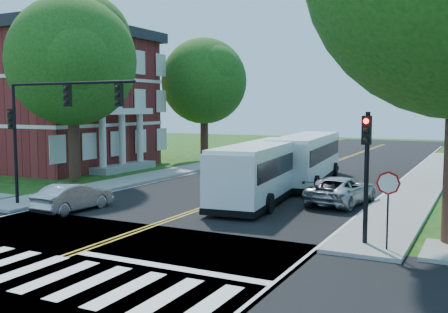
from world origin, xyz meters
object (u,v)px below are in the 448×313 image
Objects in this scene: bus_lead at (264,170)px; bus_follow at (306,157)px; suv at (342,190)px; hatchback at (73,197)px; dark_sedan at (337,189)px; signal_nw at (50,114)px; signal_ne at (366,160)px.

bus_lead is 6.82m from bus_follow.
bus_lead is 4.03m from suv.
bus_follow is at bearing -113.12° from hatchback.
signal_nw is at bearing 46.11° from dark_sedan.
bus_lead is 9.43m from hatchback.
suv is at bearing 179.79° from bus_lead.
bus_follow is 2.63× the size of dark_sedan.
signal_ne is 0.38× the size of bus_follow.
signal_nw is 10.68m from bus_lead.
suv is (11.39, 7.50, -3.70)m from signal_nw.
dark_sedan is at bearing -140.73° from hatchback.
signal_ne is 8.68m from dark_sedan.
bus_lead is 0.98× the size of bus_follow.
bus_follow is at bearing -48.74° from dark_sedan.
signal_ne reaches higher than dark_sedan.
signal_nw is 14.13m from suv.
hatchback is (-6.49, -6.79, -0.88)m from bus_lead.
bus_follow is at bearing -96.67° from bus_lead.
bus_lead reaches higher than hatchback.
bus_follow is 2.98× the size of hatchback.
bus_lead is at bearing 132.93° from signal_ne.
bus_follow is 7.54m from suv.
bus_follow reaches higher than suv.
signal_ne is at bearing 126.58° from bus_lead.
hatchback is (0.99, 0.29, -3.73)m from signal_nw.
bus_follow is at bearing -50.96° from suv.
signal_nw is at bearing 41.19° from suv.
suv is 0.46m from dark_sedan.
signal_ne is 13.28m from hatchback.
bus_lead is at bearing 22.67° from dark_sedan.
bus_follow is (0.04, 6.82, 0.03)m from bus_lead.
hatchback is 0.81× the size of suv.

